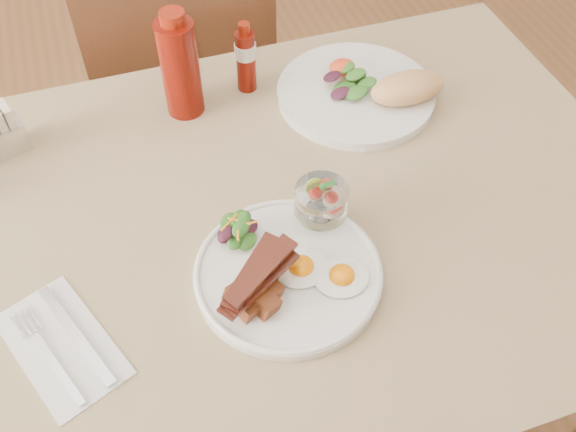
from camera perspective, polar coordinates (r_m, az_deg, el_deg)
name	(u,v)px	position (r m, az deg, el deg)	size (l,w,h in m)	color
table	(256,252)	(1.10, -2.89, -3.22)	(1.33, 0.88, 0.75)	brown
chair_far	(182,83)	(1.66, -9.38, 11.55)	(0.42, 0.42, 0.93)	brown
main_plate	(288,274)	(0.95, 0.00, -5.15)	(0.28, 0.28, 0.02)	silver
fried_eggs	(321,272)	(0.94, 2.98, -4.96)	(0.14, 0.11, 0.02)	white
bacon_potato_pile	(258,285)	(0.90, -2.70, -6.13)	(0.13, 0.11, 0.06)	brown
side_salad	(239,231)	(0.97, -4.41, -1.30)	(0.07, 0.07, 0.04)	#1E4913
fruit_cup	(321,201)	(0.97, 2.99, 1.35)	(0.08, 0.08, 0.08)	white
second_plate	(368,91)	(1.24, 7.10, 11.00)	(0.30, 0.30, 0.08)	silver
ketchup_bottle	(180,67)	(1.17, -9.59, 12.96)	(0.09, 0.09, 0.20)	#600C05
hot_sauce_bottle	(246,58)	(1.23, -3.78, 13.85)	(0.05, 0.05, 0.14)	#600C05
napkin_cutlery	(63,345)	(0.95, -19.40, -10.73)	(0.18, 0.23, 0.01)	silver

